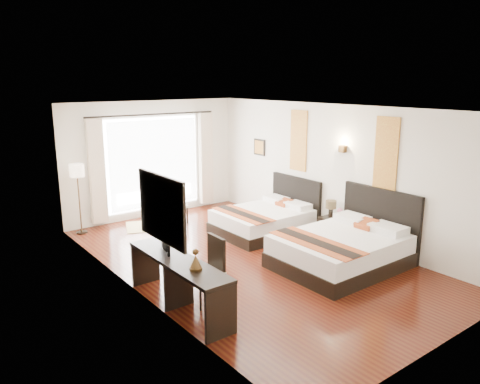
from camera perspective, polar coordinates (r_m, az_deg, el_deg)
floor at (r=8.85m, az=1.10°, el=-8.24°), size 4.50×7.50×0.01m
ceiling at (r=8.23m, az=1.19°, el=10.14°), size 4.50×7.50×0.02m
wall_headboard at (r=9.95m, az=11.32°, el=2.41°), size 0.01×7.50×2.80m
wall_desk at (r=7.28m, az=-12.82°, el=-1.75°), size 0.01×7.50×2.80m
wall_window at (r=11.54m, az=-10.55°, el=3.96°), size 4.50×0.01×2.80m
wall_entry at (r=6.08m, az=23.83°, el=-5.68°), size 4.50×0.01×2.80m
window_glass at (r=11.54m, az=-10.49°, el=3.46°), size 2.40×0.02×2.20m
sheer_curtain at (r=11.49m, az=-10.36°, el=3.42°), size 2.30×0.02×2.10m
drape_left at (r=10.89m, az=-17.05°, el=2.38°), size 0.35×0.14×2.35m
drape_right at (r=12.17m, az=-4.18°, el=4.08°), size 0.35×0.14×2.35m
art_panel_near at (r=9.08m, az=17.39°, el=4.52°), size 0.03×0.50×1.35m
art_panel_far at (r=10.56m, az=7.15°, el=6.23°), size 0.03×0.50×1.35m
wall_sconce at (r=9.66m, az=12.40°, el=5.15°), size 0.10×0.14×0.14m
mirror_frame at (r=6.52m, az=-9.55°, el=-2.04°), size 0.04×1.25×0.95m
mirror_glass at (r=6.53m, az=-9.35°, el=-2.00°), size 0.01×1.12×0.82m
bed_near at (r=8.66m, az=12.52°, el=-6.69°), size 2.27×1.77×1.28m
bed_far at (r=10.29m, az=3.17°, el=-3.33°), size 2.01×1.56×1.13m
nightstand at (r=9.91m, az=11.31°, el=-4.50°), size 0.42×0.52×0.50m
table_lamp at (r=9.85m, az=11.03°, el=-1.65°), size 0.22×0.22×0.35m
vase at (r=9.77m, az=12.03°, el=-2.90°), size 0.12×0.12×0.12m
console_desk at (r=7.02m, az=-7.48°, el=-10.99°), size 0.50×2.20×0.76m
television at (r=7.26m, az=-9.68°, el=-5.13°), size 0.39×0.76×0.45m
bronze_figurine at (r=6.43m, az=-5.42°, el=-8.34°), size 0.21×0.21×0.27m
desk_chair at (r=7.18m, az=-4.12°, el=-10.95°), size 0.49×0.49×1.01m
floor_lamp at (r=10.55m, az=-19.24°, el=1.95°), size 0.31×0.31×1.53m
side_table at (r=11.10m, az=-9.76°, el=-2.31°), size 0.49×0.49×0.56m
fruit_bowl at (r=11.03m, az=-9.68°, el=-0.78°), size 0.27×0.27×0.05m
window_chair at (r=11.04m, az=-7.71°, el=-2.38°), size 0.44×0.44×0.89m
jute_rug at (r=10.96m, az=-10.26°, el=-4.04°), size 1.55×1.32×0.01m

